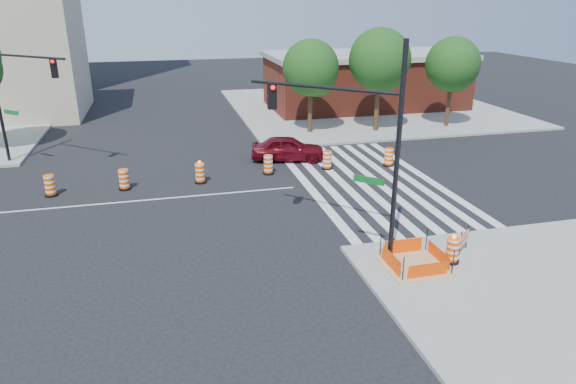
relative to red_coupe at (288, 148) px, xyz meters
name	(u,v)px	position (x,y,z in m)	size (l,w,h in m)	color
ground	(148,200)	(-7.87, -4.56, -0.71)	(120.00, 120.00, 0.00)	black
sidewalk_ne	(364,107)	(10.13, 13.44, -0.64)	(22.00, 22.00, 0.15)	gray
crosswalk_east	(367,181)	(3.08, -4.56, -0.71)	(6.75, 13.50, 0.01)	silver
lane_centerline	(148,200)	(-7.87, -4.56, -0.71)	(14.00, 0.12, 0.01)	silver
excavation_pit	(415,263)	(1.13, -13.56, -0.49)	(2.20, 2.20, 0.90)	tan
brick_storefront	(365,81)	(10.13, 13.44, 1.60)	(16.50, 8.50, 4.60)	maroon
red_coupe	(288,148)	(0.00, 0.00, 0.00)	(1.69, 4.20, 1.43)	#570712
signal_pole_se	(354,131)	(-0.68, -11.90, 3.91)	(4.19, 4.04, 7.52)	black
signal_pole_nw	(13,82)	(-14.37, 2.32, 3.97)	(4.47, 3.86, 7.63)	black
pit_drum	(452,251)	(2.48, -13.67, -0.13)	(0.54, 0.54, 1.06)	black
barricade	(464,239)	(3.32, -13.02, -0.06)	(0.64, 0.52, 0.92)	#FF5005
tree_north_c	(311,71)	(3.05, 5.75, 3.58)	(3.76, 3.76, 6.39)	#382314
tree_north_d	(380,63)	(7.69, 5.11, 4.04)	(4.17, 4.17, 7.09)	#382314
tree_north_e	(453,67)	(13.22, 5.09, 3.59)	(3.78, 3.78, 6.42)	#382314
median_drum_2	(50,186)	(-12.34, -2.86, -0.24)	(0.60, 0.60, 1.02)	black
median_drum_3	(124,180)	(-8.97, -2.80, -0.24)	(0.60, 0.60, 1.02)	black
median_drum_4	(200,174)	(-5.27, -2.71, -0.23)	(0.60, 0.60, 1.18)	black
median_drum_5	(268,165)	(-1.62, -2.16, -0.24)	(0.60, 0.60, 1.02)	black
median_drum_6	(327,161)	(1.70, -2.13, -0.24)	(0.60, 0.60, 1.02)	black
median_drum_7	(389,158)	(5.22, -2.43, -0.24)	(0.60, 0.60, 1.02)	black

